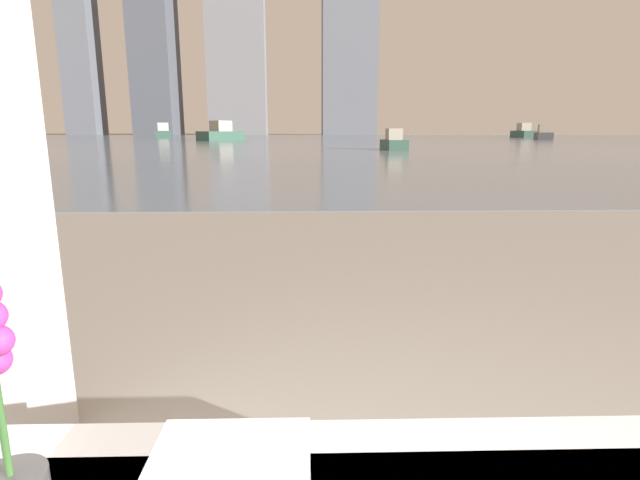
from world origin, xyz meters
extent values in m
cube|color=white|center=(-0.22, 0.83, 0.52)|extent=(0.28, 0.19, 0.04)
cube|color=white|center=(-0.22, 0.83, 0.56)|extent=(0.28, 0.19, 0.04)
cube|color=slate|center=(0.00, 62.00, 0.01)|extent=(180.00, 110.00, 0.01)
cube|color=#335647|center=(4.93, 29.25, 0.29)|extent=(1.16, 3.21, 0.56)
cube|color=#B2A893|center=(4.93, 29.25, 0.89)|extent=(0.82, 1.21, 0.64)
cube|color=#335647|center=(32.17, 75.10, 0.51)|extent=(2.21, 5.77, 0.99)
cube|color=#B2A893|center=(32.17, 75.10, 1.57)|extent=(1.52, 2.19, 1.14)
cube|color=#4C4C51|center=(27.56, 58.86, 0.42)|extent=(2.99, 4.95, 0.82)
cube|color=#B2A893|center=(27.56, 58.86, 1.30)|extent=(1.66, 2.03, 0.94)
cube|color=#335647|center=(-9.25, 54.71, 0.49)|extent=(4.67, 5.64, 0.97)
cube|color=#B2A893|center=(-9.25, 54.71, 1.53)|extent=(2.31, 2.49, 1.11)
cube|color=#335647|center=(-21.46, 76.60, 0.51)|extent=(3.16, 6.01, 1.00)
cube|color=silver|center=(-21.46, 76.60, 1.58)|extent=(1.86, 2.40, 1.14)
camera|label=1|loc=(-0.09, 0.05, 1.13)|focal=28.00mm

